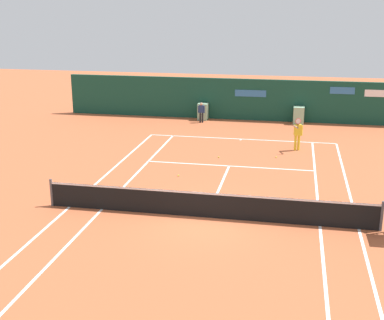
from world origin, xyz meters
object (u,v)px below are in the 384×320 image
tennis_ball_near_service_line (219,157)px  player_on_baseline (298,132)px  tennis_ball_mid_court (178,176)px  tennis_ball_by_sideline (276,157)px  ball_kid_right_post (201,111)px

tennis_ball_near_service_line → player_on_baseline: bearing=29.7°
tennis_ball_mid_court → tennis_ball_by_sideline: same height
ball_kid_right_post → tennis_ball_by_sideline: size_ratio=19.29×
tennis_ball_mid_court → tennis_ball_near_service_line: bearing=67.7°
ball_kid_right_post → tennis_ball_by_sideline: 8.98m
player_on_baseline → ball_kid_right_post: bearing=-63.9°
ball_kid_right_post → tennis_ball_by_sideline: (5.14, -7.32, -0.72)m
player_on_baseline → ball_kid_right_post: (-6.15, 5.69, -0.22)m
player_on_baseline → tennis_ball_by_sideline: bearing=37.2°
player_on_baseline → tennis_ball_by_sideline: 2.14m
tennis_ball_near_service_line → tennis_ball_by_sideline: 2.89m
player_on_baseline → tennis_ball_near_service_line: (-3.84, -2.19, -0.94)m
player_on_baseline → tennis_ball_mid_court: size_ratio=27.12×
tennis_ball_mid_court → player_on_baseline: bearing=46.5°
ball_kid_right_post → player_on_baseline: bearing=135.2°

